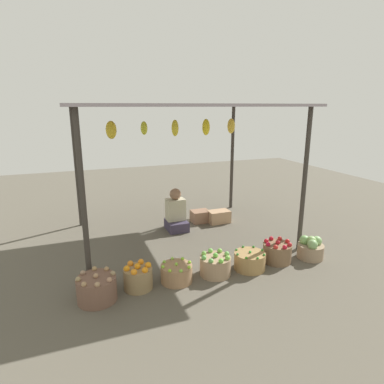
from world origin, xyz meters
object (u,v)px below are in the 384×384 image
(basket_limes, at_px, (177,273))
(wooden_crate_stacked_rear, at_px, (200,216))
(basket_oranges, at_px, (138,277))
(basket_potatoes, at_px, (97,288))
(basket_green_chilies, at_px, (250,261))
(vendor_person, at_px, (176,214))
(basket_green_apples, at_px, (215,265))
(basket_red_apples, at_px, (277,252))
(wooden_crate_near_vendor, at_px, (219,217))
(basket_cabbages, at_px, (311,248))

(basket_limes, distance_m, wooden_crate_stacked_rear, 2.30)
(basket_oranges, bearing_deg, basket_potatoes, -169.86)
(basket_green_chilies, height_order, wooden_crate_stacked_rear, basket_green_chilies)
(basket_potatoes, height_order, basket_oranges, basket_potatoes)
(vendor_person, height_order, basket_green_apples, vendor_person)
(basket_limes, bearing_deg, wooden_crate_stacked_rear, 60.17)
(basket_potatoes, distance_m, basket_green_chilies, 2.08)
(basket_green_chilies, distance_m, basket_red_apples, 0.50)
(vendor_person, distance_m, wooden_crate_near_vendor, 0.92)
(basket_limes, height_order, wooden_crate_stacked_rear, basket_limes)
(vendor_person, bearing_deg, basket_potatoes, -130.40)
(basket_green_chilies, distance_m, wooden_crate_stacked_rear, 2.04)
(basket_green_chilies, height_order, wooden_crate_near_vendor, basket_green_chilies)
(basket_potatoes, bearing_deg, basket_green_chilies, 1.08)
(basket_limes, height_order, basket_red_apples, basket_red_apples)
(basket_limes, relative_size, wooden_crate_stacked_rear, 1.20)
(basket_green_apples, xyz_separation_m, basket_green_chilies, (0.52, -0.02, -0.01))
(basket_cabbages, relative_size, wooden_crate_stacked_rear, 1.11)
(vendor_person, relative_size, wooden_crate_near_vendor, 1.87)
(basket_green_chilies, bearing_deg, basket_red_apples, 6.96)
(wooden_crate_near_vendor, bearing_deg, basket_potatoes, -142.39)
(basket_oranges, xyz_separation_m, basket_cabbages, (2.61, -0.07, 0.00))
(basket_oranges, height_order, wooden_crate_near_vendor, basket_oranges)
(basket_oranges, relative_size, basket_green_chilies, 0.83)
(basket_green_apples, bearing_deg, basket_green_chilies, -2.65)
(basket_oranges, bearing_deg, basket_green_chilies, -1.89)
(basket_limes, xyz_separation_m, wooden_crate_stacked_rear, (1.14, 2.00, 0.00))
(basket_potatoes, height_order, basket_limes, basket_potatoes)
(basket_potatoes, bearing_deg, vendor_person, 49.60)
(basket_limes, bearing_deg, wooden_crate_near_vendor, 51.21)
(basket_green_chilies, bearing_deg, basket_cabbages, -1.27)
(vendor_person, xyz_separation_m, wooden_crate_stacked_rear, (0.57, 0.21, -0.18))
(basket_limes, bearing_deg, basket_cabbages, -1.73)
(basket_potatoes, distance_m, basket_oranges, 0.52)
(vendor_person, relative_size, basket_green_chilies, 1.78)
(basket_potatoes, xyz_separation_m, basket_green_chilies, (2.08, 0.04, -0.03))
(vendor_person, xyz_separation_m, basket_green_apples, (-0.02, -1.80, -0.16))
(wooden_crate_near_vendor, distance_m, wooden_crate_stacked_rear, 0.37)
(vendor_person, bearing_deg, basket_limes, -107.80)
(basket_red_apples, height_order, wooden_crate_near_vendor, basket_red_apples)
(wooden_crate_near_vendor, bearing_deg, basket_oranges, -137.33)
(basket_red_apples, distance_m, wooden_crate_near_vendor, 1.82)
(basket_red_apples, bearing_deg, basket_oranges, -179.75)
(basket_potatoes, bearing_deg, basket_limes, 4.50)
(basket_green_apples, height_order, basket_cabbages, basket_cabbages)
(basket_red_apples, relative_size, basket_cabbages, 1.08)
(basket_cabbages, height_order, wooden_crate_near_vendor, basket_cabbages)
(basket_green_apples, xyz_separation_m, wooden_crate_near_vendor, (0.93, 1.85, -0.02))
(basket_green_apples, xyz_separation_m, basket_cabbages, (1.55, -0.05, 0.02))
(basket_oranges, relative_size, wooden_crate_stacked_rear, 1.04)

